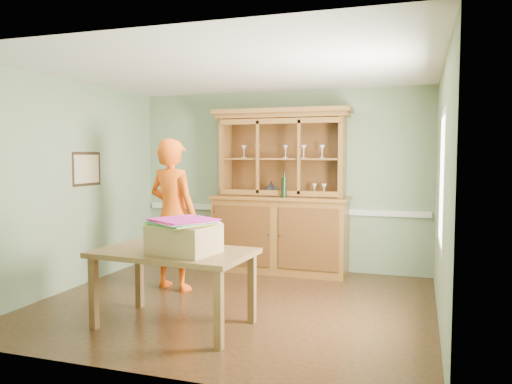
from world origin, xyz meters
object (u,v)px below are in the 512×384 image
(person, at_px, (173,214))
(dining_table, at_px, (174,259))
(china_hutch, at_px, (281,215))
(cardboard_box, at_px, (184,239))

(person, bearing_deg, dining_table, 130.70)
(china_hutch, bearing_deg, cardboard_box, -94.66)
(dining_table, distance_m, cardboard_box, 0.31)
(china_hutch, bearing_deg, dining_table, -98.46)
(china_hutch, relative_size, dining_table, 1.49)
(china_hutch, relative_size, cardboard_box, 3.96)
(dining_table, bearing_deg, china_hutch, 85.51)
(china_hutch, xyz_separation_m, cardboard_box, (-0.22, -2.73, 0.08))
(dining_table, height_order, person, person)
(china_hutch, distance_m, cardboard_box, 2.74)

